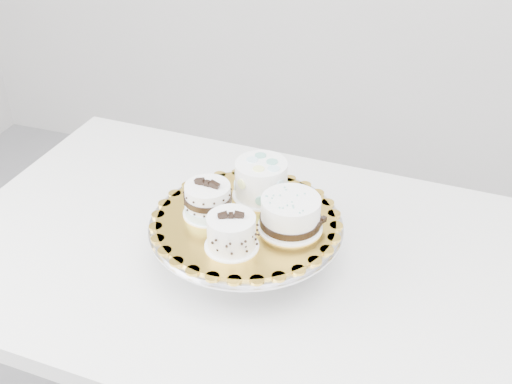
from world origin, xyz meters
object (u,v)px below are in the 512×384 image
(cake_stand, at_px, (246,235))
(cake_board, at_px, (246,220))
(cake_ribbon, at_px, (291,214))
(cake_dots, at_px, (261,179))
(cake_banded, at_px, (208,201))
(table, at_px, (235,276))
(cake_swirl, at_px, (231,233))

(cake_stand, distance_m, cake_board, 0.03)
(cake_stand, distance_m, cake_ribbon, 0.11)
(cake_dots, relative_size, cake_ribbon, 0.93)
(cake_banded, bearing_deg, cake_ribbon, 8.03)
(table, relative_size, cake_ribbon, 9.08)
(cake_swirl, distance_m, cake_ribbon, 0.12)
(cake_board, height_order, cake_swirl, cake_swirl)
(cake_swirl, height_order, cake_ribbon, cake_swirl)
(cake_banded, bearing_deg, cake_dots, 55.13)
(cake_ribbon, bearing_deg, table, -179.42)
(cake_stand, height_order, cake_swirl, cake_swirl)
(cake_stand, bearing_deg, cake_ribbon, 2.48)
(cake_stand, relative_size, cake_banded, 3.77)
(cake_dots, bearing_deg, cake_board, -84.87)
(cake_swirl, distance_m, cake_dots, 0.17)
(table, bearing_deg, cake_swirl, -68.30)
(cake_stand, xyz_separation_m, cake_ribbon, (0.09, 0.00, 0.07))
(cake_swirl, bearing_deg, cake_dots, 69.24)
(cake_board, height_order, cake_ribbon, cake_ribbon)
(cake_board, xyz_separation_m, cake_ribbon, (0.09, 0.00, 0.03))
(cake_swirl, relative_size, cake_banded, 1.14)
(cake_dots, bearing_deg, cake_swirl, -83.38)
(table, xyz_separation_m, cake_board, (0.04, -0.04, 0.18))
(cake_swirl, relative_size, cake_ribbon, 0.84)
(table, relative_size, cake_stand, 3.28)
(cake_stand, xyz_separation_m, cake_banded, (-0.08, -0.01, 0.07))
(table, height_order, cake_banded, cake_banded)
(table, xyz_separation_m, cake_stand, (0.04, -0.04, 0.15))
(table, xyz_separation_m, cake_ribbon, (0.13, -0.03, 0.21))
(cake_board, relative_size, cake_banded, 3.47)
(cake_dots, distance_m, cake_ribbon, 0.12)
(cake_swirl, distance_m, cake_banded, 0.11)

